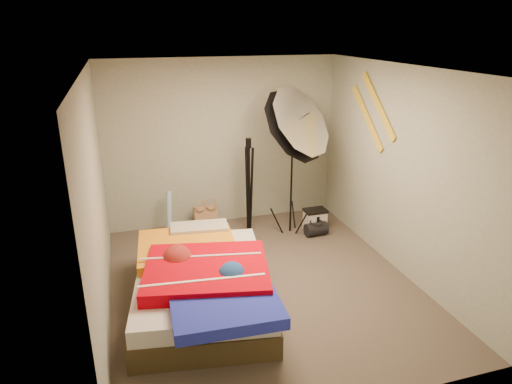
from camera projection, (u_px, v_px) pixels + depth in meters
name	position (u px, v px, depth m)	size (l,w,h in m)	color
floor	(262.00, 284.00, 5.47)	(4.00, 4.00, 0.00)	brown
ceiling	(264.00, 69.00, 4.60)	(4.00, 4.00, 0.00)	silver
wall_back	(223.00, 143.00, 6.83)	(3.50, 3.50, 0.00)	#9FA391
wall_front	(348.00, 274.00, 3.24)	(3.50, 3.50, 0.00)	#9FA391
wall_left	(96.00, 202.00, 4.56)	(4.00, 4.00, 0.00)	#9FA391
wall_right	(401.00, 172.00, 5.51)	(4.00, 4.00, 0.00)	#9FA391
tote_bag	(206.00, 217.00, 6.92)	(0.35, 0.11, 0.35)	tan
wrapping_roll	(169.00, 214.00, 6.64)	(0.08, 0.08, 0.66)	#5098C9
camera_case	(315.00, 221.00, 6.84)	(0.31, 0.22, 0.31)	beige
duffel_bag	(316.00, 229.00, 6.69)	(0.20, 0.20, 0.32)	black
wall_stripe_upper	(378.00, 106.00, 5.80)	(0.02, 1.10, 0.10)	gold
wall_stripe_lower	(367.00, 118.00, 6.09)	(0.02, 1.10, 0.10)	gold
bed	(203.00, 282.00, 4.94)	(1.69, 2.29, 0.59)	#41351D
photo_umbrella	(293.00, 127.00, 6.09)	(1.13, 1.29, 2.28)	black
camera_tripod	(249.00, 180.00, 6.55)	(0.10, 0.10, 1.44)	black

